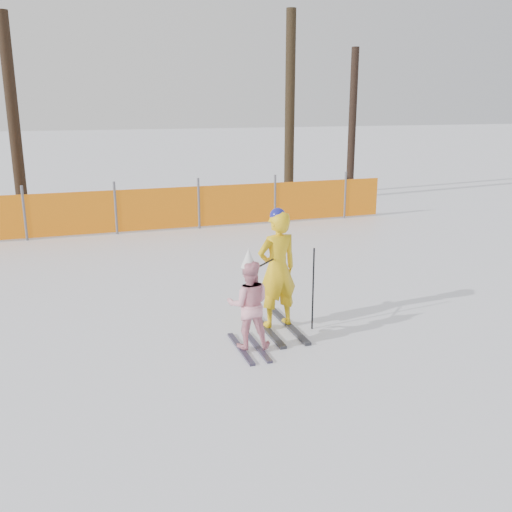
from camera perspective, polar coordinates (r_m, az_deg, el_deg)
The scene contains 6 objects.
ground at distance 7.70m, azimuth 1.20°, elevation -8.13°, with size 120.00×120.00×0.00m, color white.
adult at distance 7.74m, azimuth 2.13°, elevation -1.38°, with size 0.65×1.43×1.69m.
child at distance 7.14m, azimuth -0.73°, elevation -4.81°, with size 0.64×0.99×1.32m.
ski_poles at distance 7.65m, azimuth 4.19°, elevation -2.55°, with size 0.96×0.39×1.16m.
safety_fence at distance 13.82m, azimuth -16.16°, elevation 4.21°, with size 14.99×0.06×1.25m.
tree_trunks at distance 17.26m, azimuth -3.92°, elevation 13.80°, with size 10.79×1.63×5.64m.
Camera 1 is at (-2.40, -6.65, 3.05)m, focal length 40.00 mm.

